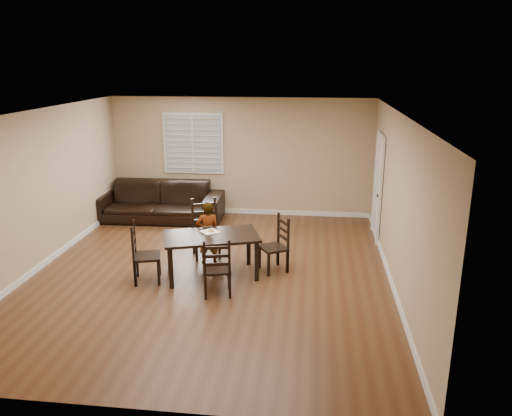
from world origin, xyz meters
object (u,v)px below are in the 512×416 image
(dining_table, at_px, (211,240))
(donut, at_px, (211,230))
(chair_left, at_px, (139,255))
(chair_right, at_px, (280,245))
(chair_far, at_px, (217,271))
(chair_near, at_px, (205,229))
(child, at_px, (208,233))
(sofa, at_px, (158,201))

(dining_table, height_order, donut, donut)
(chair_left, height_order, chair_right, chair_left)
(chair_far, bearing_deg, chair_near, -84.31)
(chair_near, height_order, chair_far, chair_near)
(dining_table, height_order, chair_left, chair_left)
(chair_near, relative_size, chair_left, 1.06)
(chair_near, xyz_separation_m, donut, (0.28, -0.77, 0.26))
(chair_left, distance_m, donut, 1.24)
(dining_table, xyz_separation_m, chair_near, (-0.32, 0.94, -0.15))
(dining_table, bearing_deg, chair_left, 179.71)
(chair_far, xyz_separation_m, donut, (-0.28, 0.95, 0.32))
(child, height_order, sofa, child)
(donut, bearing_deg, chair_left, -153.66)
(chair_far, distance_m, chair_right, 1.45)
(child, bearing_deg, chair_far, 90.40)
(chair_near, distance_m, sofa, 2.48)
(chair_left, bearing_deg, donut, -79.30)
(child, bearing_deg, sofa, -72.54)
(chair_near, bearing_deg, chair_left, -142.59)
(chair_far, relative_size, donut, 9.24)
(chair_left, height_order, donut, chair_left)
(donut, bearing_deg, chair_near, 110.17)
(chair_far, xyz_separation_m, chair_left, (-1.37, 0.41, 0.03))
(sofa, bearing_deg, chair_right, -42.21)
(dining_table, bearing_deg, chair_far, -90.82)
(dining_table, bearing_deg, chair_right, 1.17)
(dining_table, height_order, sofa, sofa)
(sofa, bearing_deg, child, -56.77)
(dining_table, relative_size, sofa, 0.60)
(chair_near, relative_size, chair_right, 1.11)
(chair_right, bearing_deg, chair_left, -101.38)
(child, distance_m, donut, 0.42)
(dining_table, relative_size, child, 1.54)
(chair_far, distance_m, sofa, 4.23)
(chair_far, xyz_separation_m, child, (-0.42, 1.31, 0.14))
(sofa, bearing_deg, donut, -58.37)
(dining_table, relative_size, chair_near, 1.62)
(dining_table, bearing_deg, donut, 83.66)
(chair_near, xyz_separation_m, chair_left, (-0.80, -1.31, -0.03))
(dining_table, xyz_separation_m, child, (-0.18, 0.53, -0.07))
(chair_left, relative_size, child, 0.89)
(chair_left, height_order, child, child)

